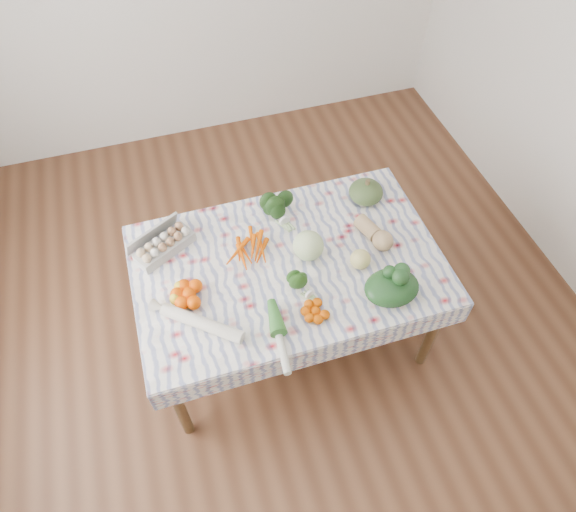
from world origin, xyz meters
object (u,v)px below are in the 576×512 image
at_px(cabbage, 308,246).
at_px(butternut_squash, 375,232).
at_px(dining_table, 288,272).
at_px(kabocha_squash, 366,192).
at_px(grapefruit, 360,259).
at_px(egg_carton, 165,246).

xyz_separation_m(cabbage, butternut_squash, (0.39, 0.00, -0.03)).
height_order(dining_table, butternut_squash, butternut_squash).
bearing_deg(cabbage, kabocha_squash, 33.01).
height_order(kabocha_squash, butternut_squash, kabocha_squash).
bearing_deg(butternut_squash, kabocha_squash, 58.59).
distance_m(butternut_squash, grapefruit, 0.21).
bearing_deg(kabocha_squash, cabbage, -146.99).
bearing_deg(dining_table, butternut_squash, 1.82).
bearing_deg(dining_table, egg_carton, 155.91).
bearing_deg(egg_carton, cabbage, -48.44).
xyz_separation_m(kabocha_squash, cabbage, (-0.46, -0.30, 0.02)).
relative_size(kabocha_squash, cabbage, 1.19).
xyz_separation_m(egg_carton, cabbage, (0.74, -0.26, 0.04)).
relative_size(kabocha_squash, butternut_squash, 0.80).
bearing_deg(butternut_squash, egg_carton, 148.93).
bearing_deg(kabocha_squash, butternut_squash, -103.36).
xyz_separation_m(dining_table, kabocha_squash, (0.58, 0.31, 0.15)).
distance_m(dining_table, kabocha_squash, 0.67).
height_order(butternut_squash, grapefruit, butternut_squash).
distance_m(dining_table, cabbage, 0.21).
xyz_separation_m(egg_carton, grapefruit, (0.98, -0.41, 0.01)).
height_order(egg_carton, butternut_squash, butternut_squash).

